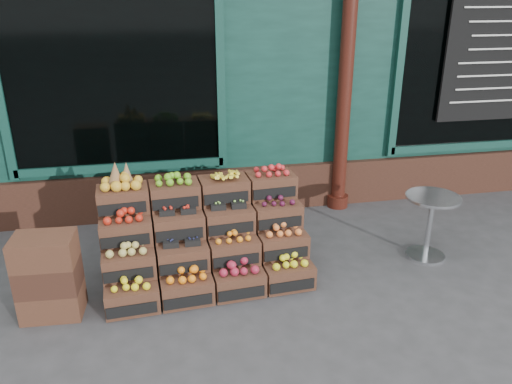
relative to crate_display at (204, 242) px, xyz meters
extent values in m
plane|color=#38383A|center=(0.75, -0.61, -0.39)|extent=(60.00, 60.00, 0.00)
cube|color=#10372E|center=(0.75, 4.59, 2.01)|extent=(12.00, 6.00, 4.80)
cube|color=#10372E|center=(0.75, 1.64, 1.11)|extent=(12.00, 0.12, 3.00)
cube|color=#371E16|center=(0.75, 1.57, -0.09)|extent=(12.00, 0.18, 0.60)
cube|color=black|center=(-0.85, 1.57, 1.36)|extent=(2.40, 0.06, 2.00)
cube|color=black|center=(3.95, 1.57, 1.36)|extent=(2.40, 0.06, 2.00)
cylinder|color=#3A140D|center=(1.95, 1.44, 1.21)|extent=(0.18, 0.18, 3.20)
cube|color=black|center=(3.95, 1.49, 1.51)|extent=(1.30, 0.04, 1.60)
cube|color=#492A1D|center=(-0.72, -0.45, -0.27)|extent=(0.51, 0.37, 0.24)
cube|color=black|center=(-0.70, -0.63, -0.29)|extent=(0.45, 0.05, 0.11)
cube|color=yellow|center=(-0.72, -0.45, -0.11)|extent=(0.40, 0.28, 0.08)
cube|color=#492A1D|center=(-0.22, -0.42, -0.27)|extent=(0.51, 0.37, 0.24)
cube|color=black|center=(-0.20, -0.60, -0.29)|extent=(0.45, 0.05, 0.11)
cube|color=orange|center=(-0.22, -0.42, -0.10)|extent=(0.40, 0.28, 0.09)
cube|color=#492A1D|center=(0.29, -0.39, -0.27)|extent=(0.51, 0.37, 0.24)
cube|color=black|center=(0.30, -0.56, -0.29)|extent=(0.45, 0.05, 0.11)
cube|color=maroon|center=(0.29, -0.39, -0.10)|extent=(0.40, 0.28, 0.09)
cube|color=#492A1D|center=(0.79, -0.35, -0.27)|extent=(0.51, 0.37, 0.24)
cube|color=black|center=(0.80, -0.53, -0.29)|extent=(0.45, 0.05, 0.11)
cube|color=yellow|center=(0.79, -0.35, -0.10)|extent=(0.40, 0.28, 0.08)
cube|color=#492A1D|center=(-0.73, -0.25, -0.02)|extent=(0.51, 0.37, 0.24)
cube|color=black|center=(-0.72, -0.43, -0.05)|extent=(0.45, 0.05, 0.11)
cube|color=tan|center=(-0.73, -0.25, 0.14)|extent=(0.40, 0.28, 0.08)
cube|color=#492A1D|center=(-0.23, -0.22, -0.02)|extent=(0.51, 0.37, 0.24)
cube|color=black|center=(-0.22, -0.39, -0.05)|extent=(0.45, 0.05, 0.11)
cube|color=#1A1D40|center=(-0.23, -0.22, 0.11)|extent=(0.40, 0.28, 0.03)
cube|color=#492A1D|center=(0.27, -0.18, -0.02)|extent=(0.51, 0.37, 0.24)
cube|color=black|center=(0.29, -0.36, -0.05)|extent=(0.45, 0.05, 0.11)
cube|color=orange|center=(0.27, -0.18, 0.13)|extent=(0.40, 0.28, 0.07)
cube|color=#492A1D|center=(0.77, -0.15, -0.02)|extent=(0.51, 0.37, 0.24)
cube|color=black|center=(0.79, -0.32, -0.05)|extent=(0.45, 0.05, 0.11)
cube|color=orange|center=(0.77, -0.15, 0.14)|extent=(0.40, 0.28, 0.08)
cube|color=#492A1D|center=(-0.75, -0.05, 0.22)|extent=(0.51, 0.37, 0.24)
cube|color=black|center=(-0.73, -0.22, 0.20)|extent=(0.45, 0.05, 0.11)
cube|color=#AE2111|center=(-0.75, -0.05, 0.38)|extent=(0.40, 0.28, 0.08)
cube|color=#492A1D|center=(-0.24, -0.01, 0.22)|extent=(0.51, 0.37, 0.24)
cube|color=black|center=(-0.23, -0.19, 0.20)|extent=(0.45, 0.05, 0.11)
cube|color=#AF2115|center=(-0.24, -0.01, 0.36)|extent=(0.40, 0.28, 0.03)
cube|color=#492A1D|center=(0.26, 0.02, 0.22)|extent=(0.51, 0.37, 0.24)
cube|color=black|center=(0.27, -0.15, 0.20)|extent=(0.45, 0.05, 0.11)
cube|color=#7FB748|center=(0.26, 0.02, 0.35)|extent=(0.40, 0.28, 0.03)
cube|color=#492A1D|center=(0.76, 0.06, 0.22)|extent=(0.51, 0.37, 0.24)
cube|color=black|center=(0.77, -0.12, 0.20)|extent=(0.45, 0.05, 0.11)
cube|color=#47112C|center=(0.76, 0.06, 0.37)|extent=(0.40, 0.28, 0.06)
cube|color=#492A1D|center=(-0.76, 0.16, 0.46)|extent=(0.51, 0.37, 0.24)
cube|color=black|center=(-0.75, -0.02, 0.44)|extent=(0.45, 0.05, 0.11)
cube|color=gold|center=(-0.76, 0.16, 0.64)|extent=(0.40, 0.28, 0.11)
cube|color=#492A1D|center=(-0.26, 0.19, 0.46)|extent=(0.51, 0.37, 0.24)
cube|color=black|center=(-0.25, 0.02, 0.44)|extent=(0.45, 0.05, 0.11)
cube|color=#5CA01C|center=(-0.26, 0.19, 0.62)|extent=(0.40, 0.28, 0.08)
cube|color=#492A1D|center=(0.24, 0.23, 0.46)|extent=(0.51, 0.37, 0.24)
cube|color=black|center=(0.26, 0.05, 0.44)|extent=(0.45, 0.05, 0.11)
cube|color=yellow|center=(0.24, 0.23, 0.62)|extent=(0.40, 0.28, 0.07)
cube|color=#492A1D|center=(0.75, 0.26, 0.46)|extent=(0.51, 0.37, 0.24)
cube|color=black|center=(0.76, 0.08, 0.44)|extent=(0.45, 0.05, 0.11)
cube|color=red|center=(0.75, 0.26, 0.62)|extent=(0.40, 0.28, 0.07)
cube|color=#371E16|center=(0.02, -0.20, -0.27)|extent=(2.01, 0.47, 0.24)
cube|color=#371E16|center=(0.01, 0.01, -0.14)|extent=(2.01, 0.47, 0.48)
cube|color=#371E16|center=(-0.01, 0.21, -0.02)|extent=(2.01, 0.47, 0.73)
cone|color=olive|center=(-0.81, 0.16, 0.72)|extent=(0.17, 0.17, 0.28)
cone|color=olive|center=(-0.70, 0.20, 0.70)|extent=(0.15, 0.15, 0.24)
cube|color=#492A1D|center=(-1.42, -0.40, -0.26)|extent=(0.54, 0.39, 0.26)
cube|color=#371E16|center=(-1.42, -0.40, 0.01)|extent=(0.54, 0.39, 0.26)
cube|color=#492A1D|center=(-1.42, -0.40, 0.27)|extent=(0.54, 0.39, 0.26)
cylinder|color=#B1B4B9|center=(2.43, -0.08, -0.37)|extent=(0.42, 0.42, 0.03)
cylinder|color=#B1B4B9|center=(2.43, -0.08, -0.03)|extent=(0.06, 0.06, 0.69)
cylinder|color=#B1B4B9|center=(2.43, -0.08, 0.32)|extent=(0.58, 0.58, 0.03)
imported|color=#164D1F|center=(-1.28, 2.25, 0.54)|extent=(0.70, 0.49, 1.85)
camera|label=1|loc=(-0.35, -4.49, 2.35)|focal=35.00mm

